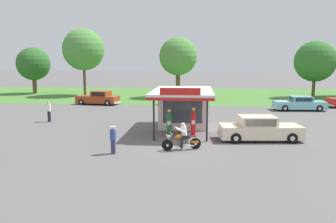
# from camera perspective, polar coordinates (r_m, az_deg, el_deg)

# --- Properties ---
(ground_plane) EXTENTS (300.00, 300.00, 0.00)m
(ground_plane) POSITION_cam_1_polar(r_m,az_deg,el_deg) (19.55, 1.74, -6.14)
(ground_plane) COLOR #5B5959
(grass_verge_strip) EXTENTS (120.00, 24.00, 0.01)m
(grass_verge_strip) POSITION_cam_1_polar(r_m,az_deg,el_deg) (49.13, 3.81, 2.91)
(grass_verge_strip) COLOR #477A33
(grass_verge_strip) RESTS_ON ground
(service_station_kiosk) EXTENTS (4.26, 7.34, 3.41)m
(service_station_kiosk) POSITION_cam_1_polar(r_m,az_deg,el_deg) (25.01, 2.69, 1.17)
(service_station_kiosk) COLOR silver
(service_station_kiosk) RESTS_ON ground
(gas_pump_nearside) EXTENTS (0.44, 0.44, 1.86)m
(gas_pump_nearside) POSITION_cam_1_polar(r_m,az_deg,el_deg) (22.11, 0.22, -2.13)
(gas_pump_nearside) COLOR slate
(gas_pump_nearside) RESTS_ON ground
(gas_pump_offside) EXTENTS (0.44, 0.44, 2.00)m
(gas_pump_offside) POSITION_cam_1_polar(r_m,az_deg,el_deg) (22.02, 4.43, -2.02)
(gas_pump_offside) COLOR slate
(gas_pump_offside) RESTS_ON ground
(motorcycle_with_rider) EXTENTS (2.23, 0.89, 1.58)m
(motorcycle_with_rider) POSITION_cam_1_polar(r_m,az_deg,el_deg) (18.74, 2.48, -4.74)
(motorcycle_with_rider) COLOR black
(motorcycle_with_rider) RESTS_ON ground
(featured_classic_sedan) EXTENTS (5.43, 2.31, 1.56)m
(featured_classic_sedan) POSITION_cam_1_polar(r_m,az_deg,el_deg) (21.78, 15.67, -2.98)
(featured_classic_sedan) COLOR beige
(featured_classic_sedan) RESTS_ON ground
(parked_car_back_row_centre_right) EXTENTS (5.13, 2.56, 1.45)m
(parked_car_back_row_centre_right) POSITION_cam_1_polar(r_m,az_deg,el_deg) (38.00, 2.30, 2.19)
(parked_car_back_row_centre_right) COLOR beige
(parked_car_back_row_centre_right) RESTS_ON ground
(parked_car_back_row_centre) EXTENTS (5.27, 2.67, 1.58)m
(parked_car_back_row_centre) POSITION_cam_1_polar(r_m,az_deg,el_deg) (39.16, -12.04, 2.27)
(parked_car_back_row_centre) COLOR #993819
(parked_car_back_row_centre) RESTS_ON ground
(parked_car_back_row_right) EXTENTS (5.31, 2.21, 1.46)m
(parked_car_back_row_right) POSITION_cam_1_polar(r_m,az_deg,el_deg) (36.28, 21.91, 1.25)
(parked_car_back_row_right) COLOR #7AC6D1
(parked_car_back_row_right) RESTS_ON ground
(bystander_admiring_sedan) EXTENTS (0.34, 0.34, 1.54)m
(bystander_admiring_sedan) POSITION_cam_1_polar(r_m,az_deg,el_deg) (18.16, -9.56, -4.77)
(bystander_admiring_sedan) COLOR #2D3351
(bystander_admiring_sedan) RESTS_ON ground
(bystander_chatting_near_pumps) EXTENTS (0.34, 0.34, 1.75)m
(bystander_chatting_near_pumps) POSITION_cam_1_polar(r_m,az_deg,el_deg) (29.01, -20.03, 0.12)
(bystander_chatting_near_pumps) COLOR black
(bystander_chatting_near_pumps) RESTS_ON ground
(tree_oak_distant_spare) EXTENTS (5.25, 5.25, 8.30)m
(tree_oak_distant_spare) POSITION_cam_1_polar(r_m,az_deg,el_deg) (45.70, 1.70, 9.48)
(tree_oak_distant_spare) COLOR brown
(tree_oak_distant_spare) RESTS_ON ground
(tree_oak_far_right) EXTENTS (5.55, 5.55, 7.77)m
(tree_oak_far_right) POSITION_cam_1_polar(r_m,az_deg,el_deg) (49.16, 24.27, 7.98)
(tree_oak_far_right) COLOR brown
(tree_oak_far_right) RESTS_ON ground
(tree_oak_far_left) EXTENTS (5.05, 5.05, 7.12)m
(tree_oak_far_left) POSITION_cam_1_polar(r_m,az_deg,el_deg) (54.98, -22.40, 7.66)
(tree_oak_far_left) COLOR brown
(tree_oak_far_left) RESTS_ON ground
(tree_oak_left) EXTENTS (6.00, 6.00, 9.65)m
(tree_oak_left) POSITION_cam_1_polar(r_m,az_deg,el_deg) (49.82, -14.66, 10.21)
(tree_oak_left) COLOR brown
(tree_oak_left) RESTS_ON ground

